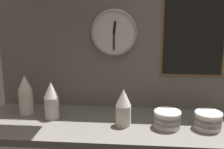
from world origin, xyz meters
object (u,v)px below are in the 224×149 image
(wall_clock, at_px, (114,33))
(menu_board, at_px, (194,32))
(cup_stack_left, at_px, (51,100))
(bowl_stack_far_right, at_px, (208,120))
(bowl_stack_right, at_px, (167,118))
(cup_stack_center_right, at_px, (123,107))
(cup_stack_far_left, at_px, (25,94))

(wall_clock, distance_m, menu_board, 0.49)
(wall_clock, height_order, menu_board, menu_board)
(cup_stack_left, distance_m, wall_clock, 0.57)
(bowl_stack_far_right, xyz_separation_m, menu_board, (-0.05, 0.30, 0.45))
(bowl_stack_right, bearing_deg, cup_stack_center_right, 178.38)
(cup_stack_left, xyz_separation_m, cup_stack_far_left, (-0.18, 0.06, 0.01))
(wall_clock, bearing_deg, cup_stack_center_right, -74.96)
(bowl_stack_right, distance_m, wall_clock, 0.62)
(cup_stack_far_left, height_order, bowl_stack_right, cup_stack_far_left)
(cup_stack_center_right, relative_size, menu_board, 0.38)
(bowl_stack_far_right, bearing_deg, wall_clock, 152.01)
(cup_stack_center_right, bearing_deg, menu_board, 34.92)
(cup_stack_left, height_order, menu_board, menu_board)
(cup_stack_far_left, bearing_deg, cup_stack_center_right, -11.94)
(cup_stack_left, relative_size, wall_clock, 0.77)
(menu_board, bearing_deg, cup_stack_center_right, -145.08)
(cup_stack_left, relative_size, menu_board, 0.41)
(cup_stack_left, distance_m, menu_board, 0.96)
(bowl_stack_right, distance_m, menu_board, 0.57)
(wall_clock, relative_size, menu_board, 0.53)
(cup_stack_center_right, relative_size, wall_clock, 0.73)
(menu_board, bearing_deg, cup_stack_left, -165.40)
(cup_stack_far_left, distance_m, menu_board, 1.11)
(cup_stack_left, bearing_deg, wall_clock, 30.70)
(cup_stack_left, relative_size, cup_stack_far_left, 0.91)
(cup_stack_far_left, relative_size, bowl_stack_right, 1.64)
(wall_clock, bearing_deg, cup_stack_left, -149.30)
(menu_board, bearing_deg, cup_stack_far_left, -171.19)
(cup_stack_far_left, bearing_deg, wall_clock, 15.62)
(bowl_stack_far_right, xyz_separation_m, wall_clock, (-0.54, 0.29, 0.45))
(cup_stack_center_right, xyz_separation_m, wall_clock, (-0.08, 0.28, 0.39))
(cup_stack_left, relative_size, bowl_stack_right, 1.49)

